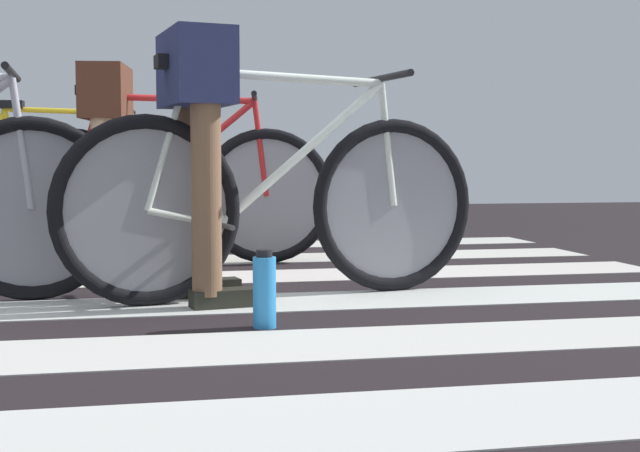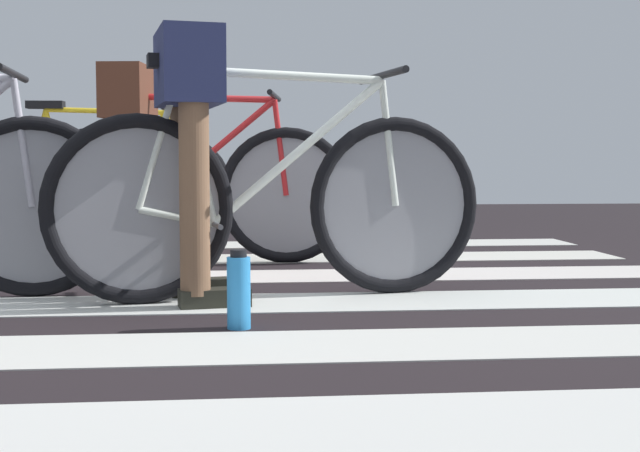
# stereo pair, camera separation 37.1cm
# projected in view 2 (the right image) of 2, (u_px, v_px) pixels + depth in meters

# --- Properties ---
(ground) EXTENTS (18.00, 14.00, 0.02)m
(ground) POSITION_uv_depth(u_px,v_px,m) (146.00, 295.00, 3.53)
(ground) COLOR black
(crosswalk_markings) EXTENTS (5.46, 4.27, 0.00)m
(crosswalk_markings) POSITION_uv_depth(u_px,v_px,m) (145.00, 290.00, 3.59)
(crosswalk_markings) COLOR silver
(crosswalk_markings) RESTS_ON ground
(bicycle_1_of_4) EXTENTS (1.72, 0.55, 0.93)m
(bicycle_1_of_4) POSITION_uv_depth(u_px,v_px,m) (271.00, 200.00, 3.35)
(bicycle_1_of_4) COLOR black
(bicycle_1_of_4) RESTS_ON ground
(cyclist_1_of_4) EXTENTS (0.38, 0.44, 1.03)m
(cyclist_1_of_4) POSITION_uv_depth(u_px,v_px,m) (190.00, 127.00, 3.25)
(cyclist_1_of_4) COLOR brown
(cyclist_1_of_4) RESTS_ON ground
(bicycle_3_of_4) EXTENTS (1.73, 0.52, 0.93)m
(bicycle_3_of_4) POSITION_uv_depth(u_px,v_px,m) (189.00, 190.00, 4.56)
(bicycle_3_of_4) COLOR black
(bicycle_3_of_4) RESTS_ON ground
(cyclist_3_of_4) EXTENTS (0.36, 0.44, 1.04)m
(cyclist_3_of_4) POSITION_uv_depth(u_px,v_px,m) (130.00, 136.00, 4.55)
(cyclist_3_of_4) COLOR tan
(cyclist_3_of_4) RESTS_ON ground
(bicycle_4_of_4) EXTENTS (1.74, 0.52, 0.93)m
(bicycle_4_of_4) POSITION_uv_depth(u_px,v_px,m) (100.00, 184.00, 5.74)
(bicycle_4_of_4) COLOR black
(bicycle_4_of_4) RESTS_ON ground
(water_bottle) EXTENTS (0.08, 0.08, 0.26)m
(water_bottle) POSITION_uv_depth(u_px,v_px,m) (239.00, 291.00, 2.77)
(water_bottle) COLOR #2E8EDB
(water_bottle) RESTS_ON ground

